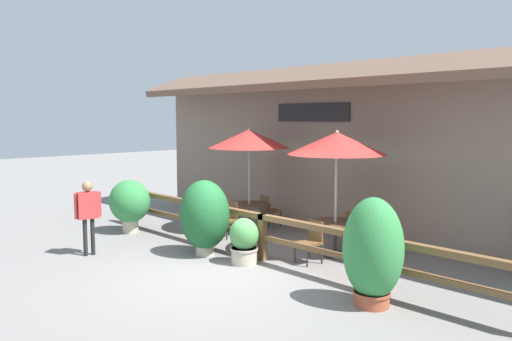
{
  "coord_description": "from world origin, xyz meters",
  "views": [
    {
      "loc": [
        6.89,
        -5.96,
        2.87
      ],
      "look_at": [
        -0.67,
        1.53,
        1.74
      ],
      "focal_mm": 35.0,
      "sensor_mm": 36.0,
      "label": 1
    }
  ],
  "objects_px": {
    "chair_middle_wallside": "(356,228)",
    "potted_plant_small_flowering": "(204,215)",
    "chair_near_wallside": "(269,209)",
    "chair_near_streetside": "(227,218)",
    "patio_umbrella_near": "(249,139)",
    "chair_middle_streetside": "(311,240)",
    "pedestrian": "(88,208)",
    "potted_plant_broad_leaf": "(373,251)",
    "patio_umbrella_middle": "(337,143)",
    "potted_plant_entrance_palm": "(130,202)",
    "dining_table_middle": "(335,229)",
    "dining_table_near": "(249,209)",
    "potted_plant_tall_tropical": "(244,241)"
  },
  "relations": [
    {
      "from": "patio_umbrella_near",
      "to": "pedestrian",
      "type": "relative_size",
      "value": 1.67
    },
    {
      "from": "chair_middle_streetside",
      "to": "potted_plant_tall_tropical",
      "type": "relative_size",
      "value": 0.91
    },
    {
      "from": "dining_table_near",
      "to": "pedestrian",
      "type": "height_order",
      "value": "pedestrian"
    },
    {
      "from": "patio_umbrella_near",
      "to": "patio_umbrella_middle",
      "type": "height_order",
      "value": "same"
    },
    {
      "from": "patio_umbrella_middle",
      "to": "chair_middle_wallside",
      "type": "xyz_separation_m",
      "value": [
        -0.02,
        0.78,
        -1.88
      ]
    },
    {
      "from": "dining_table_middle",
      "to": "pedestrian",
      "type": "xyz_separation_m",
      "value": [
        -3.62,
        -3.66,
        0.44
      ]
    },
    {
      "from": "chair_middle_wallside",
      "to": "chair_near_wallside",
      "type": "bearing_deg",
      "value": -17.11
    },
    {
      "from": "chair_middle_streetside",
      "to": "potted_plant_broad_leaf",
      "type": "distance_m",
      "value": 2.43
    },
    {
      "from": "dining_table_near",
      "to": "potted_plant_tall_tropical",
      "type": "height_order",
      "value": "potted_plant_tall_tropical"
    },
    {
      "from": "chair_middle_streetside",
      "to": "potted_plant_small_flowering",
      "type": "height_order",
      "value": "potted_plant_small_flowering"
    },
    {
      "from": "potted_plant_small_flowering",
      "to": "patio_umbrella_near",
      "type": "bearing_deg",
      "value": 112.92
    },
    {
      "from": "patio_umbrella_middle",
      "to": "patio_umbrella_near",
      "type": "bearing_deg",
      "value": 174.79
    },
    {
      "from": "dining_table_near",
      "to": "potted_plant_small_flowering",
      "type": "bearing_deg",
      "value": -67.08
    },
    {
      "from": "chair_near_wallside",
      "to": "chair_middle_streetside",
      "type": "relative_size",
      "value": 1.0
    },
    {
      "from": "patio_umbrella_middle",
      "to": "chair_near_streetside",
      "type": "bearing_deg",
      "value": -169.34
    },
    {
      "from": "potted_plant_tall_tropical",
      "to": "potted_plant_entrance_palm",
      "type": "bearing_deg",
      "value": -177.73
    },
    {
      "from": "patio_umbrella_middle",
      "to": "chair_near_wallside",
      "type": "bearing_deg",
      "value": 160.33
    },
    {
      "from": "dining_table_middle",
      "to": "potted_plant_entrance_palm",
      "type": "relative_size",
      "value": 0.82
    },
    {
      "from": "chair_near_streetside",
      "to": "dining_table_middle",
      "type": "relative_size",
      "value": 0.77
    },
    {
      "from": "dining_table_near",
      "to": "chair_middle_streetside",
      "type": "bearing_deg",
      "value": -20.14
    },
    {
      "from": "potted_plant_small_flowering",
      "to": "chair_middle_wallside",
      "type": "bearing_deg",
      "value": 54.73
    },
    {
      "from": "potted_plant_entrance_palm",
      "to": "potted_plant_small_flowering",
      "type": "relative_size",
      "value": 0.84
    },
    {
      "from": "chair_middle_wallside",
      "to": "potted_plant_small_flowering",
      "type": "bearing_deg",
      "value": 42.87
    },
    {
      "from": "potted_plant_entrance_palm",
      "to": "potted_plant_broad_leaf",
      "type": "bearing_deg",
      "value": 0.21
    },
    {
      "from": "dining_table_near",
      "to": "potted_plant_tall_tropical",
      "type": "distance_m",
      "value": 2.84
    },
    {
      "from": "chair_near_wallside",
      "to": "chair_near_streetside",
      "type": "bearing_deg",
      "value": 109.35
    },
    {
      "from": "patio_umbrella_near",
      "to": "chair_middle_streetside",
      "type": "xyz_separation_m",
      "value": [
        2.84,
        -1.04,
        -1.88
      ]
    },
    {
      "from": "potted_plant_small_flowering",
      "to": "pedestrian",
      "type": "xyz_separation_m",
      "value": [
        -1.69,
        -1.73,
        0.16
      ]
    },
    {
      "from": "chair_near_streetside",
      "to": "pedestrian",
      "type": "xyz_separation_m",
      "value": [
        -0.82,
        -3.13,
        0.54
      ]
    },
    {
      "from": "potted_plant_entrance_palm",
      "to": "chair_near_streetside",
      "type": "bearing_deg",
      "value": 34.15
    },
    {
      "from": "chair_near_wallside",
      "to": "chair_middle_streetside",
      "type": "distance_m",
      "value": 3.45
    },
    {
      "from": "potted_plant_broad_leaf",
      "to": "chair_middle_streetside",
      "type": "bearing_deg",
      "value": 151.76
    },
    {
      "from": "chair_middle_streetside",
      "to": "potted_plant_entrance_palm",
      "type": "xyz_separation_m",
      "value": [
        -4.87,
        -1.16,
        0.3
      ]
    },
    {
      "from": "chair_near_wallside",
      "to": "patio_umbrella_middle",
      "type": "xyz_separation_m",
      "value": [
        2.94,
        -1.05,
        1.88
      ]
    },
    {
      "from": "chair_middle_wallside",
      "to": "pedestrian",
      "type": "bearing_deg",
      "value": 39.08
    },
    {
      "from": "chair_near_streetside",
      "to": "chair_middle_wallside",
      "type": "distance_m",
      "value": 3.08
    },
    {
      "from": "dining_table_middle",
      "to": "patio_umbrella_near",
      "type": "bearing_deg",
      "value": 174.79
    },
    {
      "from": "chair_near_streetside",
      "to": "potted_plant_small_flowering",
      "type": "height_order",
      "value": "potted_plant_small_flowering"
    },
    {
      "from": "dining_table_middle",
      "to": "potted_plant_tall_tropical",
      "type": "bearing_deg",
      "value": -116.46
    },
    {
      "from": "dining_table_near",
      "to": "potted_plant_broad_leaf",
      "type": "xyz_separation_m",
      "value": [
        4.96,
        -2.18,
        0.29
      ]
    },
    {
      "from": "chair_near_wallside",
      "to": "potted_plant_broad_leaf",
      "type": "bearing_deg",
      "value": 163.93
    },
    {
      "from": "chair_near_streetside",
      "to": "potted_plant_small_flowering",
      "type": "bearing_deg",
      "value": -67.15
    },
    {
      "from": "chair_middle_streetside",
      "to": "potted_plant_small_flowering",
      "type": "distance_m",
      "value": 2.27
    },
    {
      "from": "patio_umbrella_middle",
      "to": "potted_plant_entrance_palm",
      "type": "relative_size",
      "value": 1.97
    },
    {
      "from": "potted_plant_entrance_palm",
      "to": "chair_middle_streetside",
      "type": "bearing_deg",
      "value": 13.4
    },
    {
      "from": "patio_umbrella_middle",
      "to": "potted_plant_broad_leaf",
      "type": "xyz_separation_m",
      "value": [
        2.1,
        -1.92,
        -1.49
      ]
    },
    {
      "from": "potted_plant_entrance_palm",
      "to": "potted_plant_broad_leaf",
      "type": "height_order",
      "value": "potted_plant_broad_leaf"
    },
    {
      "from": "potted_plant_entrance_palm",
      "to": "potted_plant_broad_leaf",
      "type": "distance_m",
      "value": 6.99
    },
    {
      "from": "dining_table_middle",
      "to": "chair_middle_wallside",
      "type": "height_order",
      "value": "chair_middle_wallside"
    },
    {
      "from": "chair_near_streetside",
      "to": "chair_near_wallside",
      "type": "relative_size",
      "value": 1.0
    }
  ]
}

